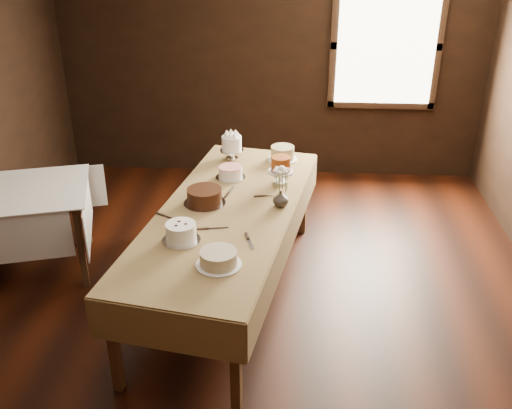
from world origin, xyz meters
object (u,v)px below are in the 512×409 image
object	(u,v)px
cake_speckled	(282,154)
cake_cream	(219,259)
display_table	(226,217)
cake_chocolate	(205,197)
cake_lattice	(230,173)
cake_server_a	(219,228)
cake_caramel	(281,171)
cake_server_d	(273,195)
cake_meringue	(232,149)
cake_server_c	(231,190)
cake_server_b	(251,244)
cake_swirl	(181,233)
cake_server_e	(172,219)
flower_vase	(281,199)
side_table	(33,199)

from	to	relation	value
cake_speckled	cake_cream	world-z (taller)	cake_speckled
display_table	cake_chocolate	xyz separation A→B (m)	(-0.19, 0.10, 0.13)
cake_lattice	cake_server_a	bearing A→B (deg)	-89.73
cake_caramel	cake_server_a	size ratio (longest dim) A/B	1.08
cake_server_d	cake_meringue	bearing A→B (deg)	106.47
cake_caramel	cake_server_c	distance (m)	0.47
cake_server_b	cake_chocolate	bearing A→B (deg)	-162.64
cake_server_a	cake_server_c	world-z (taller)	same
cake_chocolate	cake_server_c	bearing A→B (deg)	55.45
cake_caramel	cake_swirl	bearing A→B (deg)	-123.46
cake_meringue	cake_chocolate	xyz separation A→B (m)	(-0.13, -0.96, -0.05)
cake_server_e	flower_vase	world-z (taller)	flower_vase
cake_server_b	flower_vase	bearing A→B (deg)	145.29
cake_speckled	cake_lattice	xyz separation A→B (m)	(-0.46, -0.46, -0.02)
display_table	cake_chocolate	size ratio (longest dim) A/B	8.18
cake_meringue	cake_server_d	xyz separation A→B (m)	(0.43, -0.77, -0.11)
cake_cream	cake_server_b	bearing A→B (deg)	55.82
cake_server_c	cake_server_e	bearing A→B (deg)	156.15
cake_caramel	cake_chocolate	bearing A→B (deg)	-143.75
cake_server_a	cake_server_e	bearing A→B (deg)	151.63
cake_lattice	cake_chocolate	bearing A→B (deg)	-106.91
cake_server_b	cake_server_a	bearing A→B (deg)	-147.03
cake_chocolate	cake_server_a	size ratio (longest dim) A/B	1.45
cake_cream	cake_server_b	xyz separation A→B (m)	(0.20, 0.29, -0.05)
cake_server_d	cake_lattice	bearing A→B (deg)	127.18
cake_server_a	cake_server_b	xyz separation A→B (m)	(0.26, -0.22, 0.00)
cake_server_c	display_table	bearing A→B (deg)	-167.49
display_table	cake_server_c	xyz separation A→B (m)	(0.00, 0.37, 0.07)
cake_server_a	cake_server_d	bearing A→B (deg)	46.11
flower_vase	cake_meringue	bearing A→B (deg)	117.32
cake_cream	cake_chocolate	bearing A→B (deg)	103.95
cake_caramel	cake_server_b	world-z (taller)	cake_caramel
cake_cream	cake_server_b	world-z (taller)	cake_cream
cake_swirl	cake_server_a	distance (m)	0.33
cake_swirl	cake_server_e	bearing A→B (deg)	112.35
cake_server_c	cake_server_e	xyz separation A→B (m)	(-0.41, -0.55, 0.00)
display_table	side_table	world-z (taller)	display_table
cake_chocolate	flower_vase	xyz separation A→B (m)	(0.62, 0.00, 0.00)
cake_swirl	cake_server_d	xyz separation A→B (m)	(0.64, 0.79, -0.06)
cake_server_c	cake_server_a	bearing A→B (deg)	-169.52
flower_vase	cake_server_d	bearing A→B (deg)	110.25
cake_cream	flower_vase	distance (m)	1.00
cake_swirl	cake_cream	bearing A→B (deg)	-44.44
cake_server_a	cake_swirl	bearing A→B (deg)	-151.16
cake_server_a	flower_vase	xyz separation A→B (m)	(0.46, 0.40, 0.06)
cake_meringue	flower_vase	size ratio (longest dim) A/B	2.01
cake_chocolate	cake_server_b	xyz separation A→B (m)	(0.42, -0.62, -0.06)
cake_server_b	cake_cream	bearing A→B (deg)	-51.05
flower_vase	side_table	bearing A→B (deg)	174.00
cake_lattice	cake_server_b	distance (m)	1.18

